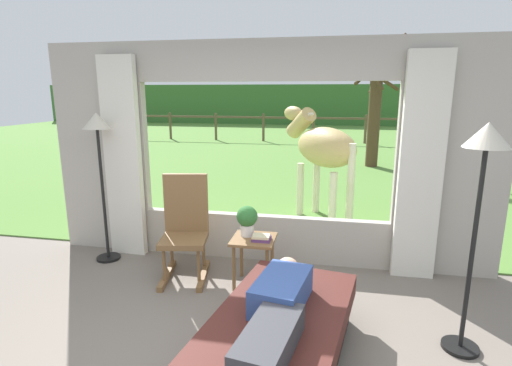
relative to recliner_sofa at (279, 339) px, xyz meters
name	(u,v)px	position (x,y,z in m)	size (l,w,h in m)	color
back_wall_with_window	(264,157)	(-0.45, 1.90, 1.03)	(5.20, 0.12, 2.55)	#ADA599
curtain_panel_left	(123,159)	(-2.14, 1.76, 0.98)	(0.44, 0.10, 2.40)	silver
curtain_panel_right	(421,169)	(1.24, 1.76, 0.98)	(0.44, 0.10, 2.40)	silver
outdoor_pasture_lawn	(312,144)	(-0.45, 12.80, -0.21)	(36.00, 21.68, 0.02)	#568438
distant_hill_ridge	(321,105)	(-0.45, 22.64, 0.98)	(36.00, 2.00, 2.40)	#38692E
recliner_sofa	(279,339)	(0.00, 0.00, 0.00)	(1.17, 1.83, 0.42)	black
reclining_person	(278,306)	(0.00, -0.05, 0.30)	(0.44, 1.43, 0.22)	#334C8C
rocking_chair	(185,227)	(-1.21, 1.32, 0.33)	(0.57, 0.75, 1.12)	brown
side_table	(254,247)	(-0.43, 1.22, 0.21)	(0.44, 0.44, 0.52)	brown
potted_plant	(247,219)	(-0.51, 1.28, 0.48)	(0.22, 0.22, 0.32)	silver
book_stack	(261,238)	(-0.34, 1.16, 0.33)	(0.19, 0.16, 0.06)	#59336B
floor_lamp_left	(98,143)	(-2.29, 1.52, 1.20)	(0.32, 0.32, 1.76)	black
floor_lamp_right	(483,171)	(1.39, 0.47, 1.22)	(0.32, 0.32, 1.78)	black
horse	(322,147)	(0.18, 3.56, 0.94)	(1.40, 1.63, 1.73)	tan
pasture_tree	(375,104)	(1.38, 8.41, 1.46)	(1.31, 1.29, 3.44)	#4C3823
pasture_fence_line	(313,124)	(-0.45, 13.33, 0.53)	(16.10, 0.10, 1.10)	brown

